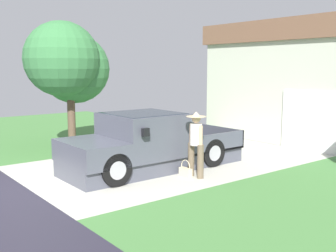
{
  "coord_description": "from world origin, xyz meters",
  "views": [
    {
      "loc": [
        9.3,
        -3.12,
        2.79
      ],
      "look_at": [
        1.25,
        3.21,
        1.32
      ],
      "focal_mm": 43.76,
      "sensor_mm": 36.0,
      "label": 1
    }
  ],
  "objects": [
    {
      "name": "pickup_truck",
      "position": [
        0.28,
        3.15,
        0.7
      ],
      "size": [
        2.11,
        5.17,
        1.58
      ],
      "rotation": [
        0.0,
        0.0,
        3.14
      ],
      "color": "#484B57",
      "rests_on": "ground"
    },
    {
      "name": "handbag",
      "position": [
        1.54,
        3.56,
        0.14
      ],
      "size": [
        0.37,
        0.14,
        0.45
      ],
      "color": "beige",
      "rests_on": "ground"
    },
    {
      "name": "front_yard_tree",
      "position": [
        -3.96,
        2.95,
        2.91
      ],
      "size": [
        2.95,
        3.16,
        4.33
      ],
      "color": "brown",
      "rests_on": "ground"
    },
    {
      "name": "person_with_hat",
      "position": [
        1.7,
        3.76,
        0.93
      ],
      "size": [
        0.51,
        0.51,
        1.69
      ],
      "rotation": [
        0.0,
        0.0,
        -3.12
      ],
      "color": "brown",
      "rests_on": "ground"
    }
  ]
}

